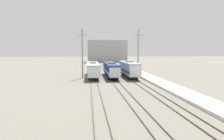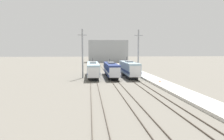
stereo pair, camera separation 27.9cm
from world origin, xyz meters
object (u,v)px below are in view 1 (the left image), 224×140
locomotive_center (111,69)px  traffic_cone (160,81)px  catenary_tower_left (82,53)px  catenary_tower_right (138,53)px  locomotive_far_left (93,69)px  locomotive_far_right (129,69)px

locomotive_center → traffic_cone: locomotive_center is taller
locomotive_center → catenary_tower_left: 8.75m
catenary_tower_right → traffic_cone: (2.06, -12.01, -5.77)m
locomotive_far_left → catenary_tower_right: (11.95, -1.45, 4.32)m
catenary_tower_right → catenary_tower_left: bearing=180.0°
locomotive_far_right → locomotive_far_left: bearing=175.6°
locomotive_far_left → catenary_tower_right: catenary_tower_right is taller
locomotive_far_right → catenary_tower_right: (2.28, -0.70, 4.19)m
traffic_cone → locomotive_center: bearing=125.5°
locomotive_center → locomotive_far_left: bearing=173.0°
catenary_tower_left → catenary_tower_right: 14.65m
catenary_tower_left → traffic_cone: 21.37m
catenary_tower_left → locomotive_far_right: bearing=3.2°
locomotive_far_right → traffic_cone: locomotive_far_right is taller
locomotive_center → catenary_tower_left: catenary_tower_left is taller
locomotive_center → catenary_tower_left: size_ratio=1.46×
locomotive_far_right → catenary_tower_left: 13.08m
catenary_tower_right → locomotive_center: bearing=173.1°
locomotive_far_right → catenary_tower_left: (-12.37, -0.70, 4.19)m
locomotive_far_left → locomotive_far_right: 9.70m
locomotive_center → traffic_cone: 15.86m
locomotive_center → locomotive_far_right: locomotive_far_right is taller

